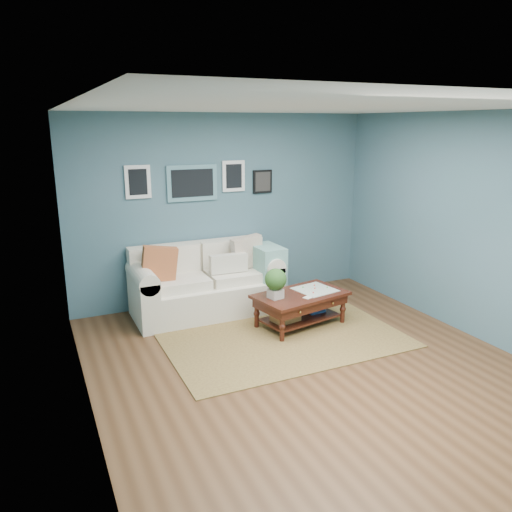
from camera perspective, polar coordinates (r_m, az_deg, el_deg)
room_shell at (r=5.12m, az=6.24°, el=1.40°), size 5.00×5.02×2.70m
area_rug at (r=6.37m, az=2.29°, el=-8.62°), size 2.85×2.28×0.01m
loveseat at (r=6.94m, az=-5.12°, el=-2.96°), size 2.04×0.93×1.05m
coffee_table at (r=6.43m, az=4.64°, el=-5.01°), size 1.28×0.89×0.82m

